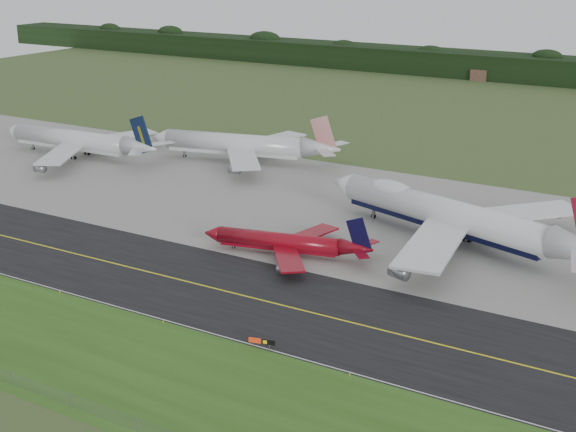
# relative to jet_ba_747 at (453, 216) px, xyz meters

# --- Properties ---
(ground) EXTENTS (600.00, 600.00, 0.00)m
(ground) POSITION_rel_jet_ba_747_xyz_m (-29.93, -41.92, -6.29)
(ground) COLOR #364F25
(ground) RESTS_ON ground
(grass_verge) EXTENTS (400.00, 30.00, 0.01)m
(grass_verge) POSITION_rel_jet_ba_747_xyz_m (-29.93, -76.92, -6.28)
(grass_verge) COLOR #2E5318
(grass_verge) RESTS_ON ground
(taxiway) EXTENTS (400.00, 32.00, 0.02)m
(taxiway) POSITION_rel_jet_ba_747_xyz_m (-29.93, -45.92, -6.28)
(taxiway) COLOR black
(taxiway) RESTS_ON ground
(apron) EXTENTS (400.00, 78.00, 0.01)m
(apron) POSITION_rel_jet_ba_747_xyz_m (-29.93, 9.08, -6.28)
(apron) COLOR gray
(apron) RESTS_ON ground
(taxiway_centreline) EXTENTS (400.00, 0.40, 0.00)m
(taxiway_centreline) POSITION_rel_jet_ba_747_xyz_m (-29.93, -45.92, -6.26)
(taxiway_centreline) COLOR yellow
(taxiway_centreline) RESTS_ON taxiway
(taxiway_edge_line) EXTENTS (400.00, 0.25, 0.00)m
(taxiway_edge_line) POSITION_rel_jet_ba_747_xyz_m (-29.93, -61.42, -6.26)
(taxiway_edge_line) COLOR silver
(taxiway_edge_line) RESTS_ON taxiway
(perimeter_fence) EXTENTS (320.00, 0.10, 320.00)m
(perimeter_fence) POSITION_rel_jet_ba_747_xyz_m (-29.93, -89.92, -5.19)
(perimeter_fence) COLOR slate
(perimeter_fence) RESTS_ON ground
(horizon_treeline) EXTENTS (700.00, 25.00, 12.00)m
(horizon_treeline) POSITION_rel_jet_ba_747_xyz_m (-29.93, 231.84, -0.82)
(horizon_treeline) COLOR black
(horizon_treeline) RESTS_ON ground
(jet_ba_747) EXTENTS (71.77, 57.99, 18.47)m
(jet_ba_747) POSITION_rel_jet_ba_747_xyz_m (0.00, 0.00, 0.00)
(jet_ba_747) COLOR silver
(jet_ba_747) RESTS_ON ground
(jet_red_737) EXTENTS (36.73, 29.45, 9.99)m
(jet_red_737) POSITION_rel_jet_ba_747_xyz_m (-27.25, -23.93, -3.53)
(jet_red_737) COLOR maroon
(jet_red_737) RESTS_ON ground
(jet_navy_gold) EXTENTS (59.07, 51.48, 15.25)m
(jet_navy_gold) POSITION_rel_jet_ba_747_xyz_m (-124.28, 15.30, -1.28)
(jet_navy_gold) COLOR silver
(jet_navy_gold) RESTS_ON ground
(jet_star_tail) EXTENTS (59.48, 48.91, 15.80)m
(jet_star_tail) POSITION_rel_jet_ba_747_xyz_m (-77.03, 35.41, -1.02)
(jet_star_tail) COLOR silver
(jet_star_tail) RESTS_ON ground
(taxiway_sign) EXTENTS (4.40, 1.20, 1.49)m
(taxiway_sign) POSITION_rel_jet_ba_747_xyz_m (-10.24, -61.36, -5.23)
(taxiway_sign) COLOR slate
(taxiway_sign) RESTS_ON ground
(edge_marker_left) EXTENTS (0.16, 0.16, 0.50)m
(edge_marker_left) POSITION_rel_jet_ba_747_xyz_m (-54.08, -62.42, -6.04)
(edge_marker_left) COLOR yellow
(edge_marker_left) RESTS_ON ground
(edge_marker_center) EXTENTS (0.16, 0.16, 0.50)m
(edge_marker_center) POSITION_rel_jet_ba_747_xyz_m (-29.57, -62.42, -6.04)
(edge_marker_center) COLOR yellow
(edge_marker_center) RESTS_ON ground
(edge_marker_right) EXTENTS (0.16, 0.16, 0.50)m
(edge_marker_right) POSITION_rel_jet_ba_747_xyz_m (6.08, -62.42, -6.04)
(edge_marker_right) COLOR yellow
(edge_marker_right) RESTS_ON ground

